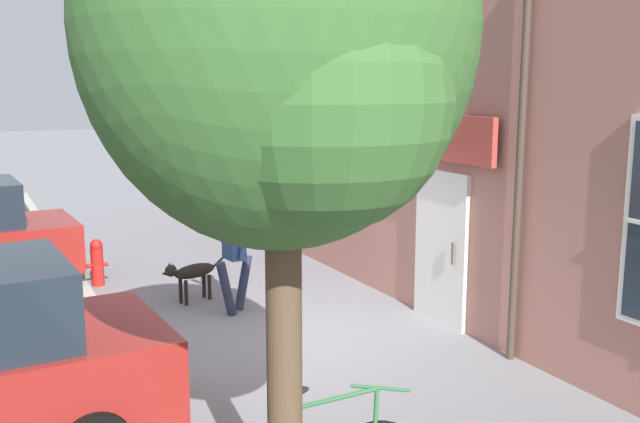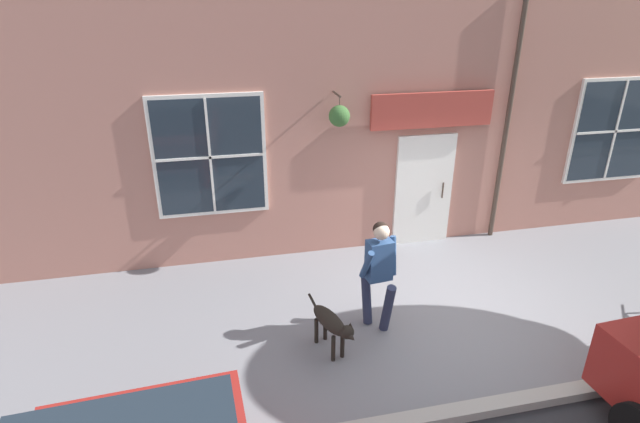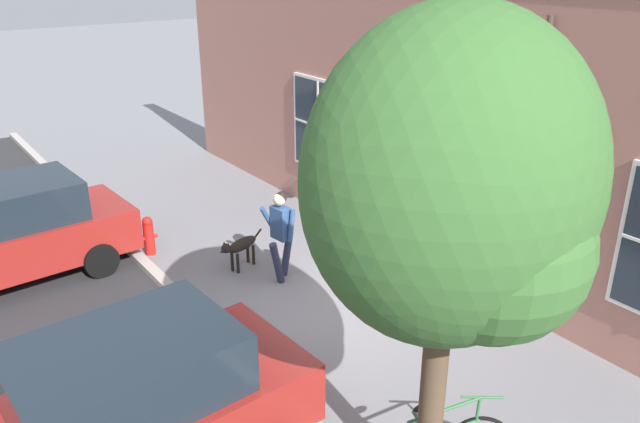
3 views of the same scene
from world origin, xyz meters
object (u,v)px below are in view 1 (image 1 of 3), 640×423
Objects in this scene: pedestrian_walking at (234,246)px; dog_on_leash at (191,273)px; fire_hydrant at (97,262)px; street_tree_by_curb at (288,43)px.

dog_on_leash is (0.41, -0.76, -0.52)m from pedestrian_walking.
dog_on_leash is 1.40× the size of fire_hydrant.
fire_hydrant is (1.51, -2.33, -0.58)m from pedestrian_walking.
street_tree_by_curb reaches higher than fire_hydrant.
street_tree_by_curb is 7.99m from fire_hydrant.
pedestrian_walking is at bearing 122.91° from fire_hydrant.
street_tree_by_curb is (1.43, 5.04, 2.52)m from pedestrian_walking.
pedestrian_walking is at bearing -105.81° from street_tree_by_curb.
dog_on_leash is 1.92m from fire_hydrant.
fire_hydrant is (1.10, -1.57, -0.06)m from dog_on_leash.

